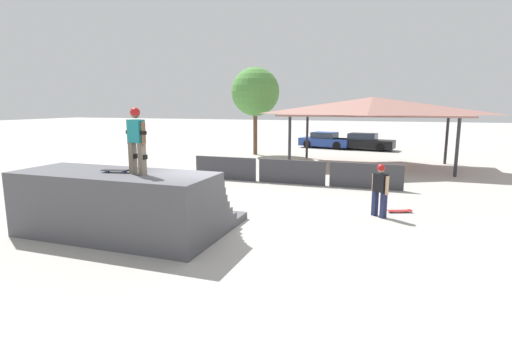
{
  "coord_description": "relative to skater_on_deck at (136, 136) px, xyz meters",
  "views": [
    {
      "loc": [
        4.57,
        -9.42,
        3.42
      ],
      "look_at": [
        -0.08,
        3.79,
        0.94
      ],
      "focal_mm": 28.0,
      "sensor_mm": 36.0,
      "label": 1
    }
  ],
  "objects": [
    {
      "name": "parked_car_blue",
      "position": [
        0.66,
        23.88,
        -2.06
      ],
      "size": [
        4.33,
        2.49,
        1.27
      ],
      "rotation": [
        0.0,
        0.0,
        -0.21
      ],
      "color": "navy",
      "rests_on": "ground"
    },
    {
      "name": "pavilion_shelter",
      "position": [
        4.7,
        15.07,
        0.67
      ],
      "size": [
        9.72,
        5.3,
        3.87
      ],
      "color": "#2D2D33",
      "rests_on": "ground"
    },
    {
      "name": "ground_plane",
      "position": [
        1.48,
        1.12,
        -2.66
      ],
      "size": [
        160.0,
        160.0,
        0.0
      ],
      "primitive_type": "plane",
      "color": "#ADA8A0"
    },
    {
      "name": "quarter_pipe_ramp",
      "position": [
        -0.78,
        0.32,
        -1.9
      ],
      "size": [
        5.34,
        3.68,
        1.71
      ],
      "color": "#4C4C51",
      "rests_on": "ground"
    },
    {
      "name": "skater_on_deck",
      "position": [
        0.0,
        0.0,
        0.0
      ],
      "size": [
        0.71,
        0.33,
        1.65
      ],
      "rotation": [
        0.0,
        0.0,
        -0.25
      ],
      "color": "#6B6051",
      "rests_on": "quarter_pipe_ramp"
    },
    {
      "name": "skateboard_on_ground",
      "position": [
        6.31,
        5.01,
        -2.6
      ],
      "size": [
        0.79,
        0.47,
        0.09
      ],
      "rotation": [
        0.0,
        0.0,
        0.38
      ],
      "color": "blue",
      "rests_on": "ground"
    },
    {
      "name": "barrier_fence",
      "position": [
        1.79,
        8.52,
        -2.14
      ],
      "size": [
        9.31,
        0.12,
        1.05
      ],
      "color": "#3D3D42",
      "rests_on": "ground"
    },
    {
      "name": "bystander_walking",
      "position": [
        5.67,
        4.26,
        -1.69
      ],
      "size": [
        0.55,
        0.51,
        1.65
      ],
      "rotation": [
        0.0,
        0.0,
        2.42
      ],
      "color": "#1E2347",
      "rests_on": "ground"
    },
    {
      "name": "skateboard_on_deck",
      "position": [
        -0.65,
        0.0,
        -0.89
      ],
      "size": [
        0.78,
        0.33,
        0.09
      ],
      "rotation": [
        0.0,
        0.0,
        0.18
      ],
      "color": "blue",
      "rests_on": "quarter_pipe_ramp"
    },
    {
      "name": "tree_beside_pavilion",
      "position": [
        -3.23,
        17.92,
        1.63
      ],
      "size": [
        3.3,
        3.3,
        5.96
      ],
      "color": "brown",
      "rests_on": "ground"
    },
    {
      "name": "parked_car_black",
      "position": [
        3.69,
        23.52,
        -2.06
      ],
      "size": [
        4.67,
        2.29,
        1.27
      ],
      "rotation": [
        0.0,
        0.0,
        -0.14
      ],
      "color": "black",
      "rests_on": "ground"
    }
  ]
}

